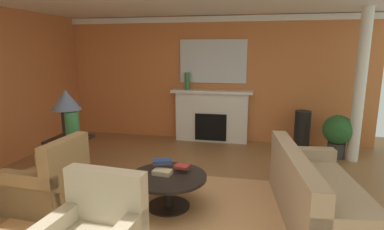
{
  "coord_description": "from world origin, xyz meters",
  "views": [
    {
      "loc": [
        1.1,
        -3.75,
        2.05
      ],
      "look_at": [
        0.07,
        1.13,
        1.0
      ],
      "focal_mm": 29.38,
      "sensor_mm": 36.0,
      "label": 1
    }
  ],
  "objects": [
    {
      "name": "book_art_folio",
      "position": [
        0.16,
        0.07,
        0.53
      ],
      "size": [
        0.22,
        0.2,
        0.03
      ],
      "primitive_type": "cube",
      "rotation": [
        0.0,
        0.0,
        -0.22
      ],
      "color": "maroon",
      "rests_on": "coffee_table"
    },
    {
      "name": "vase_on_side_table",
      "position": [
        -1.57,
        0.31,
        0.92
      ],
      "size": [
        0.2,
        0.2,
        0.44
      ],
      "primitive_type": "cylinder",
      "color": "#33703D",
      "rests_on": "side_table"
    },
    {
      "name": "potted_plant",
      "position": [
        2.62,
        2.46,
        0.49
      ],
      "size": [
        0.56,
        0.56,
        0.83
      ],
      "color": "#333333",
      "rests_on": "ground_plane"
    },
    {
      "name": "table_lamp",
      "position": [
        -1.72,
        0.43,
        1.22
      ],
      "size": [
        0.44,
        0.44,
        0.75
      ],
      "color": "black",
      "rests_on": "side_table"
    },
    {
      "name": "side_table",
      "position": [
        -1.72,
        0.43,
        0.4
      ],
      "size": [
        0.56,
        0.56,
        0.7
      ],
      "color": "black",
      "rests_on": "ground_plane"
    },
    {
      "name": "vase_tall_corner",
      "position": [
        2.02,
        2.78,
        0.41
      ],
      "size": [
        0.32,
        0.32,
        0.83
      ],
      "primitive_type": "cylinder",
      "color": "black",
      "rests_on": "ground_plane"
    },
    {
      "name": "fireplace",
      "position": [
        0.11,
        3.08,
        0.55
      ],
      "size": [
        1.8,
        0.35,
        1.16
      ],
      "color": "white",
      "rests_on": "ground_plane"
    },
    {
      "name": "wall_fireplace",
      "position": [
        0.0,
        3.29,
        1.38
      ],
      "size": [
        7.09,
        0.12,
        2.76
      ],
      "primitive_type": "cube",
      "color": "#CC723D",
      "rests_on": "ground_plane"
    },
    {
      "name": "area_rug",
      "position": [
        0.01,
        -0.09,
        0.01
      ],
      "size": [
        3.66,
        2.22,
        0.01
      ],
      "primitive_type": "cube",
      "color": "tan",
      "rests_on": "ground_plane"
    },
    {
      "name": "vase_mantel_left",
      "position": [
        -0.44,
        3.03,
        1.35
      ],
      "size": [
        0.12,
        0.12,
        0.38
      ],
      "primitive_type": "cylinder",
      "color": "#33703D",
      "rests_on": "fireplace"
    },
    {
      "name": "armchair_near_window",
      "position": [
        -1.51,
        -0.39,
        0.31
      ],
      "size": [
        0.85,
        0.85,
        0.95
      ],
      "color": "#9E7A4C",
      "rests_on": "ground_plane"
    },
    {
      "name": "ground_plane",
      "position": [
        0.0,
        0.0,
        0.0
      ],
      "size": [
        8.44,
        8.44,
        0.0
      ],
      "primitive_type": "plane",
      "color": "olive"
    },
    {
      "name": "column_white",
      "position": [
        2.89,
        2.35,
        1.38
      ],
      "size": [
        0.2,
        0.2,
        2.76
      ],
      "primitive_type": "cylinder",
      "color": "white",
      "rests_on": "ground_plane"
    },
    {
      "name": "book_small_novel",
      "position": [
        -0.11,
        0.07,
        0.57
      ],
      "size": [
        0.29,
        0.22,
        0.05
      ],
      "primitive_type": "cube",
      "rotation": [
        0.0,
        0.0,
        0.36
      ],
      "color": "navy",
      "rests_on": "coffee_table"
    },
    {
      "name": "coffee_table",
      "position": [
        0.01,
        -0.09,
        0.34
      ],
      "size": [
        1.0,
        1.0,
        0.45
      ],
      "color": "black",
      "rests_on": "ground_plane"
    },
    {
      "name": "book_red_cover",
      "position": [
        -0.07,
        -0.07,
        0.48
      ],
      "size": [
        0.25,
        0.18,
        0.06
      ],
      "primitive_type": "cube",
      "rotation": [
        0.0,
        0.0,
        -0.1
      ],
      "color": "tan",
      "rests_on": "coffee_table"
    },
    {
      "name": "mantel_mirror",
      "position": [
        0.11,
        3.2,
        1.79
      ],
      "size": [
        1.48,
        0.04,
        0.95
      ],
      "primitive_type": "cube",
      "color": "silver"
    },
    {
      "name": "sofa",
      "position": [
        1.86,
        -0.04,
        0.3
      ],
      "size": [
        1.14,
        2.19,
        0.85
      ],
      "color": "tan",
      "rests_on": "ground_plane"
    },
    {
      "name": "crown_moulding",
      "position": [
        0.0,
        3.21,
        2.68
      ],
      "size": [
        7.09,
        0.08,
        0.12
      ],
      "primitive_type": "cube",
      "color": "white"
    }
  ]
}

